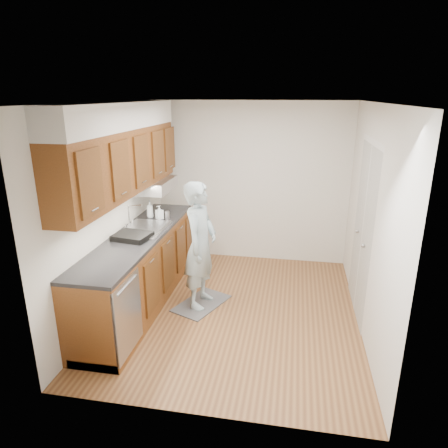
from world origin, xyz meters
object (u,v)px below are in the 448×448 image
at_px(dish_rack, 132,236).
at_px(person, 200,237).
at_px(soap_bottle_b, 159,212).
at_px(steel_can, 167,215).
at_px(soap_bottle_a, 150,209).

bearing_deg(dish_rack, person, 27.00).
xyz_separation_m(soap_bottle_b, steel_can, (0.11, 0.01, -0.04)).
height_order(soap_bottle_b, dish_rack, soap_bottle_b).
bearing_deg(soap_bottle_a, steel_can, -7.37).
relative_size(person, soap_bottle_b, 9.49).
bearing_deg(soap_bottle_a, soap_bottle_b, -15.18).
xyz_separation_m(soap_bottle_a, steel_can, (0.26, -0.03, -0.06)).
distance_m(soap_bottle_a, steel_can, 0.27).
relative_size(person, steel_can, 16.12).
relative_size(soap_bottle_a, dish_rack, 0.59).
relative_size(person, dish_rack, 4.44).
distance_m(soap_bottle_a, soap_bottle_b, 0.16).
height_order(soap_bottle_b, steel_can, soap_bottle_b).
xyz_separation_m(person, steel_can, (-0.60, 0.57, 0.08)).
bearing_deg(dish_rack, soap_bottle_a, 105.09).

